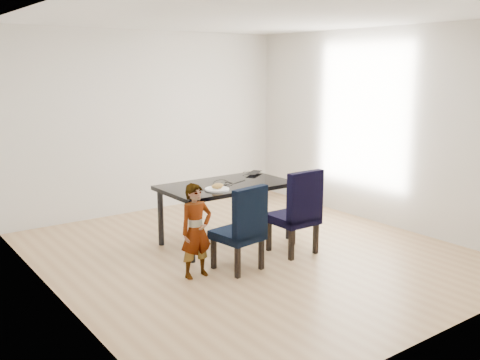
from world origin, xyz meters
TOP-DOWN VIEW (x-y plane):
  - floor at (0.00, 0.00)m, footprint 4.50×5.00m
  - ceiling at (0.00, 0.00)m, footprint 4.50×5.00m
  - wall_back at (0.00, 2.50)m, footprint 4.50×0.01m
  - wall_front at (0.00, -2.50)m, footprint 4.50×0.01m
  - wall_left at (-2.25, 0.00)m, footprint 0.01×5.00m
  - wall_right at (2.25, 0.00)m, footprint 0.01×5.00m
  - dining_table at (0.00, 0.50)m, footprint 1.60×0.90m
  - chair_left at (-0.43, -0.34)m, footprint 0.52×0.53m
  - chair_right at (0.42, -0.28)m, footprint 0.49×0.51m
  - child at (-0.90, -0.25)m, footprint 0.37×0.24m
  - plate at (-0.27, 0.29)m, footprint 0.32×0.32m
  - sandwich at (-0.27, 0.28)m, footprint 0.18×0.13m
  - laptop at (0.63, 0.82)m, footprint 0.39×0.36m
  - cable_tangle at (-0.01, 0.45)m, footprint 0.16×0.16m

SIDE VIEW (x-z plane):
  - floor at x=0.00m, z-range -0.01..0.00m
  - dining_table at x=0.00m, z-range 0.00..0.75m
  - chair_left at x=-0.43m, z-range 0.00..0.95m
  - child at x=-0.90m, z-range 0.00..1.00m
  - chair_right at x=0.42m, z-range 0.00..1.01m
  - cable_tangle at x=-0.01m, z-range 0.75..0.76m
  - plate at x=-0.27m, z-range 0.75..0.77m
  - laptop at x=0.63m, z-range 0.75..0.78m
  - sandwich at x=-0.27m, z-range 0.77..0.83m
  - wall_back at x=0.00m, z-range 0.00..2.70m
  - wall_front at x=0.00m, z-range 0.00..2.70m
  - wall_left at x=-2.25m, z-range 0.00..2.70m
  - wall_right at x=2.25m, z-range 0.00..2.70m
  - ceiling at x=0.00m, z-range 2.70..2.71m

